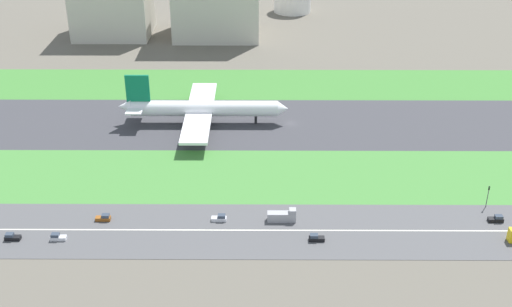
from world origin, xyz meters
The scene contains 16 objects.
ground_plane centered at (0.00, 0.00, 0.00)m, with size 800.00×800.00×0.00m, color #5B564C.
runway centered at (0.00, 0.00, 0.05)m, with size 280.00×46.00×0.10m, color #38383D.
grass_median_north centered at (0.00, 41.00, 0.05)m, with size 280.00×36.00×0.10m, color #3D7A33.
grass_median_south centered at (0.00, -41.00, 0.05)m, with size 280.00×36.00×0.10m, color #427F38.
highway centered at (0.00, -73.00, 0.05)m, with size 280.00×28.00×0.10m, color #4C4C4F.
highway_centerline centered at (0.00, -73.00, 0.11)m, with size 266.00×0.50×0.01m, color silver.
airliner centered at (-34.80, 0.00, 6.23)m, with size 65.00×56.00×19.70m.
car_0 centered at (57.74, -68.00, 0.92)m, with size 4.40×1.80×2.00m.
car_2 centered at (3.84, -78.00, 0.92)m, with size 4.40×1.80×2.00m.
car_3 centered at (-23.80, -68.00, 0.92)m, with size 4.40×1.80×2.00m.
car_5 centered at (-68.99, -78.00, 0.92)m, with size 4.40×1.80×2.00m.
car_6 centered at (-81.89, -78.00, 0.92)m, with size 4.40×1.80×2.00m.
car_4 centered at (-58.07, -68.00, 0.92)m, with size 4.40×1.80×2.00m.
truck_2 centered at (-5.28, -68.00, 1.67)m, with size 8.40×2.50×4.00m.
traffic_light centered at (57.12, -60.01, 4.29)m, with size 0.36×0.50×7.20m.
terminal_building centered at (-90.00, 114.00, 18.64)m, with size 39.41×35.16×37.29m, color beige.
Camera 1 is at (-12.27, -231.44, 108.00)m, focal length 46.34 mm.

